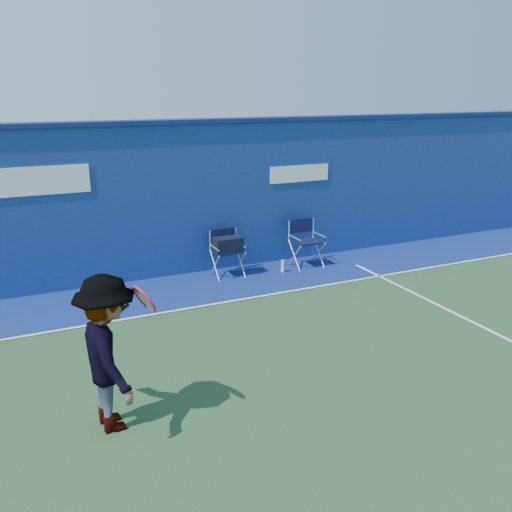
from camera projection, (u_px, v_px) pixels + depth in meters
name	position (u px, v px, depth m)	size (l,w,h in m)	color
ground	(234.00, 411.00, 6.39)	(80.00, 80.00, 0.00)	#274927
stadium_wall	(130.00, 202.00, 10.45)	(24.00, 0.50, 3.08)	navy
out_of_bounds_strip	(149.00, 296.00, 9.95)	(24.00, 1.80, 0.01)	navy
court_lines	(216.00, 386.00, 6.91)	(24.00, 12.00, 0.01)	white
directors_chair_left	(228.00, 257.00, 10.90)	(0.56, 0.52, 0.95)	silver
directors_chair_right	(306.00, 252.00, 11.54)	(0.59, 0.53, 0.99)	silver
water_bottle	(283.00, 266.00, 11.19)	(0.07, 0.07, 0.26)	silver
tennis_player	(109.00, 353.00, 5.88)	(0.93, 1.21, 1.79)	#EA4738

